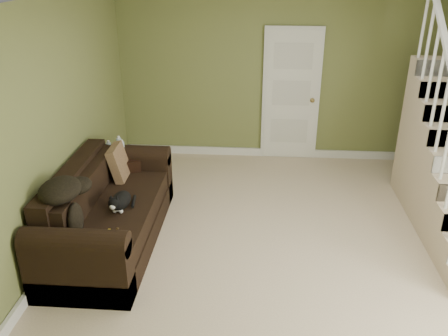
% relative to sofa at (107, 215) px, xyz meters
% --- Properties ---
extents(floor, '(5.00, 5.50, 0.01)m').
position_rel_sofa_xyz_m(floor, '(2.02, -0.12, -0.34)').
color(floor, tan).
rests_on(floor, ground).
extents(ceiling, '(5.00, 5.50, 0.01)m').
position_rel_sofa_xyz_m(ceiling, '(2.02, -0.12, 2.26)').
color(ceiling, white).
rests_on(ceiling, wall_back).
extents(wall_back, '(5.00, 0.04, 2.60)m').
position_rel_sofa_xyz_m(wall_back, '(2.02, 2.63, 0.96)').
color(wall_back, olive).
rests_on(wall_back, floor).
extents(wall_left, '(0.04, 5.50, 2.60)m').
position_rel_sofa_xyz_m(wall_left, '(-0.48, -0.12, 0.96)').
color(wall_left, olive).
rests_on(wall_left, floor).
extents(baseboard_back, '(5.00, 0.04, 0.12)m').
position_rel_sofa_xyz_m(baseboard_back, '(2.02, 2.60, -0.28)').
color(baseboard_back, white).
rests_on(baseboard_back, floor).
extents(baseboard_left, '(0.04, 5.50, 0.12)m').
position_rel_sofa_xyz_m(baseboard_left, '(-0.45, -0.12, -0.28)').
color(baseboard_left, white).
rests_on(baseboard_left, floor).
extents(door, '(0.86, 0.12, 2.02)m').
position_rel_sofa_xyz_m(door, '(2.12, 2.59, 0.67)').
color(door, white).
rests_on(door, floor).
extents(sofa, '(0.97, 2.25, 0.89)m').
position_rel_sofa_xyz_m(sofa, '(0.00, 0.00, 0.00)').
color(sofa, black).
rests_on(sofa, floor).
extents(side_table, '(0.66, 0.66, 0.85)m').
position_rel_sofa_xyz_m(side_table, '(-0.13, 0.98, -0.02)').
color(side_table, black).
rests_on(side_table, floor).
extents(cat, '(0.23, 0.50, 0.24)m').
position_rel_sofa_xyz_m(cat, '(0.21, -0.11, 0.23)').
color(cat, black).
rests_on(cat, sofa).
extents(banana, '(0.14, 0.19, 0.05)m').
position_rel_sofa_xyz_m(banana, '(0.26, -0.64, 0.17)').
color(banana, yellow).
rests_on(banana, sofa).
extents(throw_pillow, '(0.21, 0.41, 0.42)m').
position_rel_sofa_xyz_m(throw_pillow, '(-0.02, 0.66, 0.34)').
color(throw_pillow, '#47301C').
rests_on(throw_pillow, sofa).
extents(throw_blanket, '(0.44, 0.55, 0.21)m').
position_rel_sofa_xyz_m(throw_blanket, '(-0.22, -0.56, 0.58)').
color(throw_blanket, black).
rests_on(throw_blanket, sofa).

